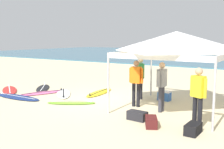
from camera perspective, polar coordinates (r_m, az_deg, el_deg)
ground_plane at (r=11.11m, az=-1.05°, el=-5.43°), size 80.00×80.00×0.00m
canopy_tent at (r=9.69m, az=13.32°, el=6.70°), size 3.50×3.50×2.75m
surfboard_navy at (r=12.24m, az=-19.24°, el=-4.46°), size 2.54×0.70×0.19m
surfboard_white at (r=12.47m, az=-10.14°, el=-3.94°), size 1.96×2.04×0.19m
surfboard_black at (r=14.02m, az=-14.29°, el=-2.77°), size 1.85×2.04×0.19m
surfboard_lime at (r=10.68m, az=-8.45°, el=-5.86°), size 1.85×1.40×0.19m
surfboard_pink at (r=12.83m, az=-14.31°, el=-3.73°), size 1.44×2.27×0.19m
surfboard_yellow at (r=12.49m, az=-2.70°, el=-3.80°), size 0.90×2.24×0.19m
surfboard_red at (r=13.97m, az=-20.68°, el=-3.07°), size 2.32×1.91×0.19m
person_grey at (r=9.39m, az=10.38°, el=-1.84°), size 0.24×0.55×1.71m
person_green at (r=11.27m, az=5.99°, el=-0.18°), size 0.41×0.43×1.71m
person_orange at (r=9.98m, az=5.08°, el=-1.18°), size 0.55×0.25×1.71m
person_yellow at (r=7.97m, az=17.60°, el=-3.76°), size 0.51×0.35×1.71m
gear_bag_near_tent at (r=8.51m, az=5.31°, el=-8.59°), size 0.62×0.36×0.28m
gear_bag_by_pole at (r=7.61m, az=16.64°, el=-10.87°), size 0.34×0.61×0.28m
gear_bag_on_sand at (r=7.96m, az=8.22°, el=-9.80°), size 0.57×0.68×0.28m
cooler_box at (r=11.27m, az=10.93°, el=-4.36°), size 0.50×0.36×0.39m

